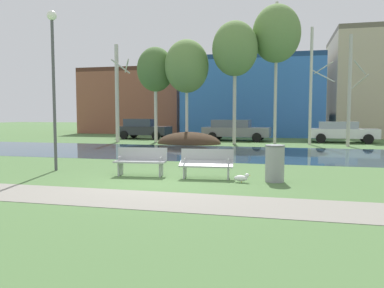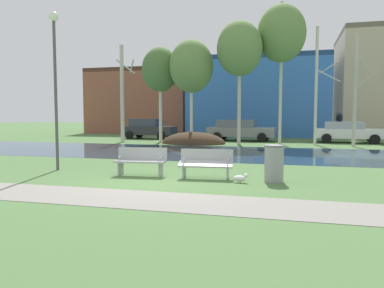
% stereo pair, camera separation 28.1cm
% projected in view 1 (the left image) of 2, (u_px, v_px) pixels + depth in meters
% --- Properties ---
extents(ground_plane, '(120.00, 120.00, 0.00)m').
position_uv_depth(ground_plane, '(221.00, 150.00, 20.35)').
color(ground_plane, '#4C703D').
extents(paved_path_strip, '(60.00, 1.80, 0.01)m').
position_uv_depth(paved_path_strip, '(133.00, 199.00, 8.64)').
color(paved_path_strip, gray).
rests_on(paved_path_strip, ground).
extents(river_band, '(80.00, 7.65, 0.01)m').
position_uv_depth(river_band, '(217.00, 153.00, 19.02)').
color(river_band, '#284256').
rests_on(river_band, ground).
extents(soil_mound, '(4.19, 2.72, 1.54)m').
position_uv_depth(soil_mound, '(189.00, 144.00, 24.78)').
color(soil_mound, '#423021').
rests_on(soil_mound, ground).
extents(bench_left, '(1.65, 0.71, 0.87)m').
position_uv_depth(bench_left, '(141.00, 161.00, 11.91)').
color(bench_left, '#9EA0A3').
rests_on(bench_left, ground).
extents(bench_right, '(1.65, 0.71, 0.87)m').
position_uv_depth(bench_right, '(207.00, 163.00, 11.41)').
color(bench_right, '#9EA0A3').
rests_on(bench_right, ground).
extents(trash_bin, '(0.56, 0.56, 1.05)m').
position_uv_depth(trash_bin, '(275.00, 163.00, 10.84)').
color(trash_bin, gray).
rests_on(trash_bin, ground).
extents(seagull, '(0.46, 0.17, 0.27)m').
position_uv_depth(seagull, '(242.00, 178.00, 10.73)').
color(seagull, white).
rests_on(seagull, ground).
extents(streetlamp, '(0.32, 0.32, 5.35)m').
position_uv_depth(streetlamp, '(53.00, 65.00, 12.77)').
color(streetlamp, '#4C4C51').
rests_on(streetlamp, ground).
extents(birch_far_left, '(1.17, 1.97, 6.61)m').
position_uv_depth(birch_far_left, '(117.00, 92.00, 25.92)').
color(birch_far_left, beige).
rests_on(birch_far_left, ground).
extents(birch_left, '(2.49, 2.49, 6.44)m').
position_uv_depth(birch_left, '(155.00, 70.00, 25.73)').
color(birch_left, beige).
rests_on(birch_left, ground).
extents(birch_center_left, '(2.87, 2.87, 6.76)m').
position_uv_depth(birch_center_left, '(187.00, 66.00, 24.79)').
color(birch_center_left, beige).
rests_on(birch_center_left, ground).
extents(birch_center, '(2.87, 2.87, 7.76)m').
position_uv_depth(birch_center, '(235.00, 49.00, 23.95)').
color(birch_center, '#BCB7A8').
rests_on(birch_center, ground).
extents(birch_center_right, '(3.08, 3.08, 9.07)m').
position_uv_depth(birch_center_right, '(276.00, 34.00, 24.43)').
color(birch_center_right, beige).
rests_on(birch_center_right, ground).
extents(birch_right, '(1.51, 2.68, 7.32)m').
position_uv_depth(birch_right, '(312.00, 86.00, 23.89)').
color(birch_right, beige).
rests_on(birch_right, ground).
extents(birch_far_right, '(1.14, 1.88, 6.57)m').
position_uv_depth(birch_far_right, '(350.00, 90.00, 22.47)').
color(birch_far_right, '#BCB7A8').
rests_on(birch_far_right, ground).
extents(parked_van_nearest_dark, '(4.13, 2.12, 1.55)m').
position_uv_depth(parked_van_nearest_dark, '(143.00, 128.00, 29.81)').
color(parked_van_nearest_dark, '#282B30').
rests_on(parked_van_nearest_dark, ground).
extents(parked_sedan_second_grey, '(4.89, 2.30, 1.52)m').
position_uv_depth(parked_sedan_second_grey, '(235.00, 130.00, 27.56)').
color(parked_sedan_second_grey, slate).
rests_on(parked_sedan_second_grey, ground).
extents(parked_hatch_third_white, '(4.49, 2.24, 1.42)m').
position_uv_depth(parked_hatch_third_white, '(342.00, 131.00, 25.78)').
color(parked_hatch_third_white, silver).
rests_on(parked_hatch_third_white, ground).
extents(building_brick_low, '(10.38, 6.59, 6.48)m').
position_uv_depth(building_brick_low, '(138.00, 101.00, 39.72)').
color(building_brick_low, brown).
rests_on(building_brick_low, ground).
extents(building_blue_store, '(11.94, 9.64, 6.89)m').
position_uv_depth(building_blue_store, '(254.00, 98.00, 35.83)').
color(building_blue_store, '#3870C6').
rests_on(building_blue_store, ground).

